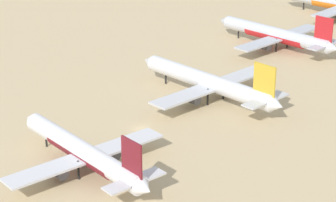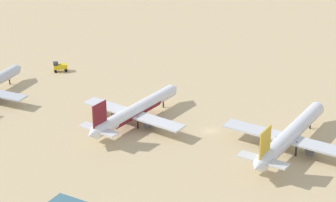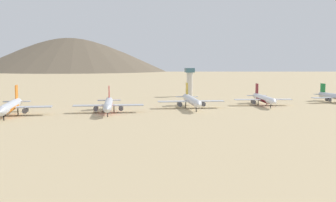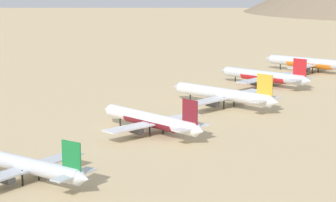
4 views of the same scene
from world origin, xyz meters
The scene contains 6 objects.
ground_plane centered at (0.00, 0.00, 0.00)m, with size 1800.00×1800.00×0.00m, color tan.
parked_jet_0 centered at (18.93, -128.08, 5.07)m, with size 52.73×42.75×15.23m.
parked_jet_1 centered at (14.04, -76.47, 4.70)m, with size 48.99×39.76×14.14m.
parked_jet_2 centered at (0.09, -25.92, 4.91)m, with size 50.52×41.01×14.57m.
parked_jet_3 centered at (-7.27, 23.53, 4.45)m, with size 46.43×37.82×13.39m.
parked_jet_4 centered at (-16.48, 79.87, 4.19)m, with size 43.21×35.18×12.45m.
Camera 4 is at (-142.63, 173.85, 49.54)m, focal length 70.28 mm.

